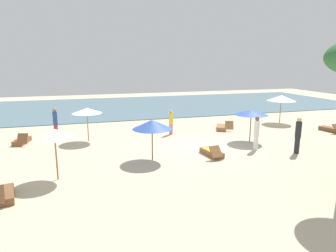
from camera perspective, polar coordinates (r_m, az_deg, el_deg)
name	(u,v)px	position (r m, az deg, el deg)	size (l,w,h in m)	color
ground_plane	(201,148)	(17.25, 6.28, -4.21)	(60.00, 60.00, 0.00)	beige
ocean_water	(141,106)	(33.22, -5.15, 3.84)	(48.00, 16.00, 0.06)	slate
umbrella_0	(87,111)	(18.90, -15.11, 2.82)	(1.81, 1.81, 2.08)	olive
umbrella_1	(152,125)	(14.71, -3.03, 0.29)	(1.94, 1.94, 2.05)	brown
umbrella_2	(251,112)	(18.92, 15.49, 2.50)	(2.02, 2.02, 1.97)	brown
umbrella_3	(281,98)	(25.40, 20.68, 4.97)	(2.20, 2.20, 2.22)	olive
umbrella_4	(54,133)	(13.06, -20.71, -1.33)	(1.71, 1.71, 2.17)	olive
lounger_0	(4,195)	(12.50, -28.65, -11.40)	(0.88, 1.71, 0.75)	brown
lounger_1	(331,129)	(24.00, 28.52, -0.54)	(0.93, 1.79, 0.66)	brown
lounger_2	(212,153)	(15.94, 8.35, -5.00)	(0.83, 1.76, 0.69)	brown
lounger_3	(222,127)	(22.03, 10.21, -0.25)	(1.21, 1.76, 0.71)	olive
lounger_4	(22,141)	(20.07, -25.91, -2.52)	(0.95, 1.73, 0.74)	brown
person_0	(256,133)	(17.28, 16.40, -1.24)	(0.32, 0.32, 1.90)	white
person_3	(55,122)	(20.59, -20.54, 0.64)	(0.29, 0.29, 1.92)	#BF3338
person_4	(298,135)	(17.41, 23.39, -1.56)	(0.42, 0.42, 1.96)	#26262D
person_5	(171,122)	(20.18, 0.58, 0.80)	(0.39, 0.39, 1.68)	#D17299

